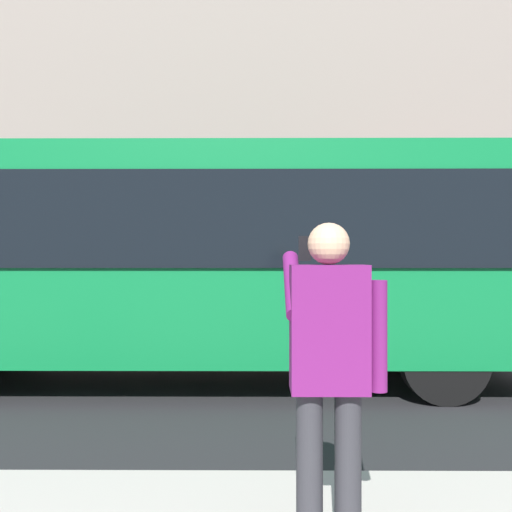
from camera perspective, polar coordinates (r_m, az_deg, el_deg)
ground_plane at (r=7.67m, az=2.15°, el=-12.70°), size 60.00×60.00×0.00m
building_facade_far at (r=14.92m, az=1.37°, el=16.71°), size 28.00×1.55×12.00m
red_bus at (r=7.52m, az=-6.66°, el=-0.02°), size 9.05×2.54×3.08m
pedestrian_photographer at (r=2.99m, az=7.49°, el=-10.31°), size 0.53×0.52×1.70m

